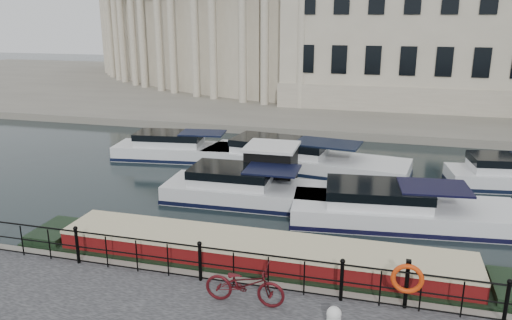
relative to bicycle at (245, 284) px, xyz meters
The scene contains 10 objects.
ground_plane 3.61m from the bicycle, 117.03° to the left, with size 160.00×160.00×0.00m, color black.
far_bank 42.10m from the bicycle, 92.13° to the left, with size 120.00×42.00×0.55m, color #6B665B.
railing 1.76m from the bicycle, 152.57° to the left, with size 24.14×0.14×1.22m.
civic_building 38.31m from the bicycle, 93.88° to the left, with size 53.55×31.84×16.85m.
bicycle is the anchor object (origin of this frame).
mooring_bollard 2.45m from the bicycle, 10.48° to the right, with size 0.49×0.49×0.55m.
life_ring_post 4.18m from the bicycle, 11.49° to the left, with size 0.83×0.21×1.36m.
narrowboat 2.55m from the bicycle, 95.42° to the left, with size 16.05×2.17×1.58m.
harbour_hut 10.71m from the bicycle, 99.68° to the left, with size 3.29×2.76×2.20m.
cabin_cruisers 11.67m from the bicycle, 90.06° to the left, with size 24.53×10.14×1.99m.
Camera 1 is at (4.89, -14.20, 7.87)m, focal length 35.00 mm.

